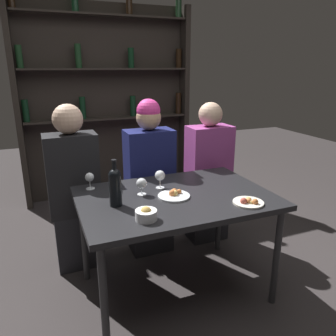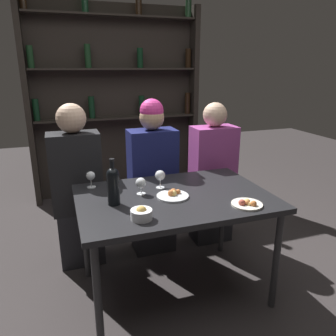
# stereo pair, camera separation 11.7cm
# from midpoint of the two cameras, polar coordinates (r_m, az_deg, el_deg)

# --- Properties ---
(ground_plane) EXTENTS (10.00, 10.00, 0.00)m
(ground_plane) POSITION_cam_midpoint_polar(r_m,az_deg,el_deg) (2.50, 2.43, -20.39)
(ground_plane) COLOR #332D2D
(dining_table) EXTENTS (1.24, 0.85, 0.73)m
(dining_table) POSITION_cam_midpoint_polar(r_m,az_deg,el_deg) (2.16, 2.65, -6.36)
(dining_table) COLOR black
(dining_table) RESTS_ON ground_plane
(wine_rack_wall) EXTENTS (1.98, 0.21, 2.31)m
(wine_rack_wall) POSITION_cam_midpoint_polar(r_m,az_deg,el_deg) (3.95, -8.23, 12.10)
(wine_rack_wall) COLOR #28231E
(wine_rack_wall) RESTS_ON ground_plane
(wine_bottle) EXTENTS (0.07, 0.07, 0.29)m
(wine_bottle) POSITION_cam_midpoint_polar(r_m,az_deg,el_deg) (1.98, -7.88, -2.86)
(wine_bottle) COLOR black
(wine_bottle) RESTS_ON dining_table
(wine_glass_0) EXTENTS (0.07, 0.07, 0.11)m
(wine_glass_0) POSITION_cam_midpoint_polar(r_m,az_deg,el_deg) (2.14, -3.19, -2.69)
(wine_glass_0) COLOR silver
(wine_glass_0) RESTS_ON dining_table
(wine_glass_1) EXTENTS (0.06, 0.06, 0.12)m
(wine_glass_1) POSITION_cam_midpoint_polar(r_m,az_deg,el_deg) (2.30, -11.92, -1.46)
(wine_glass_1) COLOR silver
(wine_glass_1) RESTS_ON dining_table
(wine_glass_2) EXTENTS (0.07, 0.07, 0.13)m
(wine_glass_2) POSITION_cam_midpoint_polar(r_m,az_deg,el_deg) (2.24, 0.12, -1.40)
(wine_glass_2) COLOR silver
(wine_glass_2) RESTS_ON dining_table
(food_plate_0) EXTENTS (0.19, 0.19, 0.04)m
(food_plate_0) POSITION_cam_midpoint_polar(r_m,az_deg,el_deg) (2.05, 15.18, -6.05)
(food_plate_0) COLOR silver
(food_plate_0) RESTS_ON dining_table
(food_plate_1) EXTENTS (0.21, 0.21, 0.05)m
(food_plate_1) POSITION_cam_midpoint_polar(r_m,az_deg,el_deg) (2.11, 2.45, -4.70)
(food_plate_1) COLOR silver
(food_plate_1) RESTS_ON dining_table
(snack_bowl) EXTENTS (0.12, 0.12, 0.08)m
(snack_bowl) POSITION_cam_midpoint_polar(r_m,az_deg,el_deg) (1.81, -2.79, -7.98)
(snack_bowl) COLOR white
(snack_bowl) RESTS_ON dining_table
(seated_person_left) EXTENTS (0.38, 0.22, 1.28)m
(seated_person_left) POSITION_cam_midpoint_polar(r_m,az_deg,el_deg) (2.60, -14.25, -3.93)
(seated_person_left) COLOR #26262B
(seated_person_left) RESTS_ON ground_plane
(seated_person_center) EXTENTS (0.38, 0.22, 1.29)m
(seated_person_center) POSITION_cam_midpoint_polar(r_m,az_deg,el_deg) (2.70, -1.44, -2.25)
(seated_person_center) COLOR #26262B
(seated_person_center) RESTS_ON ground_plane
(seated_person_right) EXTENTS (0.38, 0.22, 1.25)m
(seated_person_right) POSITION_cam_midpoint_polar(r_m,az_deg,el_deg) (2.91, 8.87, -1.73)
(seated_person_right) COLOR #26262B
(seated_person_right) RESTS_ON ground_plane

